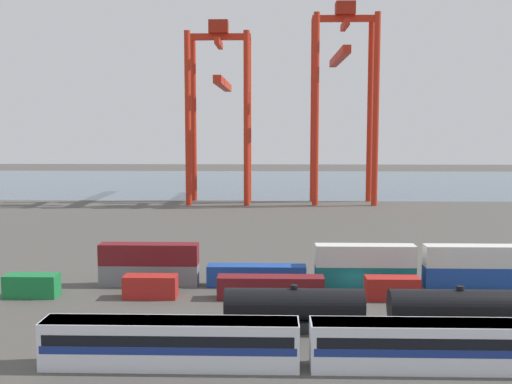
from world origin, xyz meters
TOP-DOWN VIEW (x-y plane):
  - ground_plane at (0.00, 40.00)m, footprint 420.00×420.00m
  - harbour_water at (0.00, 145.69)m, footprint 400.00×110.00m
  - passenger_train at (-7.33, -22.76)m, footprint 42.69×3.14m
  - shipping_container_0 at (-37.64, -2.44)m, footprint 6.04×2.44m
  - shipping_container_1 at (-23.90, -2.44)m, footprint 6.04×2.44m
  - shipping_container_2 at (-10.16, -2.44)m, footprint 12.10×2.44m
  - shipping_container_3 at (3.58, -2.44)m, footprint 6.04×2.44m
  - shipping_container_4 at (-25.15, 3.18)m, footprint 12.10×2.44m
  - shipping_container_5 at (-25.15, 3.18)m, footprint 12.10×2.44m
  - shipping_container_6 at (-11.92, 3.18)m, footprint 12.10×2.44m
  - shipping_container_7 at (1.32, 3.18)m, footprint 12.10×2.44m
  - shipping_container_8 at (1.32, 3.18)m, footprint 12.10×2.44m
  - shipping_container_9 at (14.55, 3.18)m, footprint 12.10×2.44m
  - shipping_container_10 at (14.55, 3.18)m, footprint 12.10×2.44m
  - gantry_crane_west at (-23.67, 89.62)m, footprint 16.02×38.50m
  - gantry_crane_central at (7.81, 89.21)m, footprint 16.25×36.38m

SIDE VIEW (x-z plane):
  - ground_plane at x=0.00m, z-range 0.00..0.00m
  - harbour_water at x=0.00m, z-range 0.00..0.01m
  - shipping_container_0 at x=-37.64m, z-range 0.00..2.60m
  - shipping_container_1 at x=-23.90m, z-range 0.00..2.60m
  - shipping_container_2 at x=-10.16m, z-range 0.00..2.60m
  - shipping_container_3 at x=3.58m, z-range 0.00..2.60m
  - shipping_container_4 at x=-25.15m, z-range 0.00..2.60m
  - shipping_container_6 at x=-11.92m, z-range 0.00..2.60m
  - shipping_container_7 at x=1.32m, z-range 0.00..2.60m
  - shipping_container_9 at x=14.55m, z-range 0.00..2.60m
  - passenger_train at x=-7.33m, z-range 0.19..4.09m
  - shipping_container_5 at x=-25.15m, z-range 2.60..5.20m
  - shipping_container_8 at x=1.32m, z-range 2.60..5.20m
  - shipping_container_10 at x=14.55m, z-range 2.60..5.20m
  - gantry_crane_west at x=-23.67m, z-range 4.48..50.32m
  - gantry_crane_central at x=7.81m, z-range 5.46..55.64m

